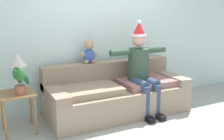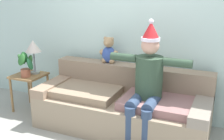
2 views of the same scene
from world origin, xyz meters
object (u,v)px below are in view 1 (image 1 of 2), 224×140
at_px(teddy_bear, 89,53).
at_px(side_table, 18,100).
at_px(couch, 116,94).
at_px(person_seated, 141,67).
at_px(table_lamp, 18,62).
at_px(potted_plant, 20,80).

height_order(teddy_bear, side_table, teddy_bear).
distance_m(couch, teddy_bear, 0.81).
bearing_deg(side_table, couch, 1.38).
xyz_separation_m(person_seated, side_table, (-1.91, 0.13, -0.29)).
bearing_deg(person_seated, couch, 155.86).
relative_size(side_table, table_lamp, 1.10).
bearing_deg(side_table, table_lamp, 60.96).
bearing_deg(couch, teddy_bear, 139.38).
bearing_deg(person_seated, teddy_bear, 147.09).
bearing_deg(couch, table_lamp, 177.89).
distance_m(teddy_bear, table_lamp, 1.17).
height_order(side_table, table_lamp, table_lamp).
bearing_deg(person_seated, side_table, 176.19).
bearing_deg(couch, person_seated, -24.14).
bearing_deg(potted_plant, person_seated, -0.96).
bearing_deg(teddy_bear, table_lamp, -168.07).
xyz_separation_m(couch, potted_plant, (-1.51, -0.13, 0.46)).
relative_size(teddy_bear, table_lamp, 0.73).
bearing_deg(couch, potted_plant, -174.94).
relative_size(couch, side_table, 3.97).
distance_m(teddy_bear, side_table, 1.35).
height_order(person_seated, teddy_bear, person_seated).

